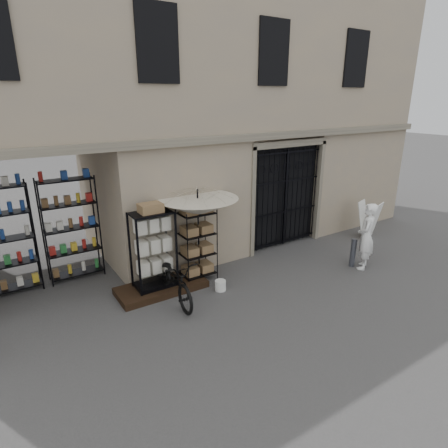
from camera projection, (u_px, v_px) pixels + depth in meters
ground at (287, 290)px, 8.55m from camera, size 80.00×80.00×0.00m
main_building at (197, 85)px, 10.28m from camera, size 14.00×4.00×9.00m
shop_recess at (43, 230)px, 7.98m from camera, size 3.00×1.70×3.00m
shop_shelving at (39, 235)px, 8.43m from camera, size 2.70×0.50×2.50m
iron_gate at (282, 195)px, 10.78m from camera, size 2.50×0.21×3.00m
step_platform at (162, 287)px, 8.52m from camera, size 2.00×0.90×0.15m
display_cabinet at (154, 254)px, 8.19m from camera, size 0.89×0.57×1.88m
wire_rack at (197, 245)px, 8.82m from camera, size 0.93×0.80×1.78m
market_umbrella at (198, 202)px, 8.52m from camera, size 1.89×1.92×2.66m
white_bucket at (220, 285)px, 8.52m from camera, size 0.32×0.32×0.24m
bicycle at (175, 299)px, 8.16m from camera, size 0.72×1.04×1.91m
steel_bollard at (353, 253)px, 9.65m from camera, size 0.16×0.16×0.76m
shopkeeper at (362, 267)px, 9.70m from camera, size 1.48×1.78×0.41m
easel_sign at (369, 220)px, 11.58m from camera, size 0.70×0.76×1.13m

